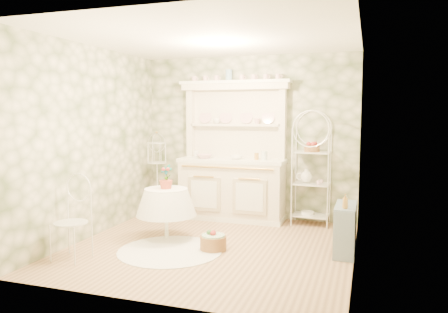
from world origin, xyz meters
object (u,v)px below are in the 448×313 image
(side_shelf, at_px, (345,231))
(birdcage_stand, at_px, (157,176))
(kitchen_dresser, at_px, (232,151))
(bakers_rack, at_px, (311,169))
(cafe_chair, at_px, (71,222))
(floor_basket, at_px, (213,242))
(round_table, at_px, (166,213))

(side_shelf, relative_size, birdcage_stand, 0.49)
(side_shelf, bearing_deg, kitchen_dresser, 150.25)
(bakers_rack, bearing_deg, cafe_chair, -129.68)
(side_shelf, height_order, cafe_chair, cafe_chair)
(side_shelf, bearing_deg, cafe_chair, -153.97)
(bakers_rack, relative_size, side_shelf, 2.66)
(kitchen_dresser, bearing_deg, floor_basket, -80.99)
(round_table, bearing_deg, floor_basket, -18.24)
(side_shelf, relative_size, round_table, 0.88)
(side_shelf, bearing_deg, bakers_rack, 118.18)
(kitchen_dresser, height_order, birdcage_stand, kitchen_dresser)
(bakers_rack, height_order, round_table, bakers_rack)
(cafe_chair, height_order, floor_basket, cafe_chair)
(side_shelf, height_order, floor_basket, side_shelf)
(kitchen_dresser, height_order, bakers_rack, kitchen_dresser)
(bakers_rack, distance_m, side_shelf, 1.54)
(cafe_chair, bearing_deg, side_shelf, 22.77)
(side_shelf, distance_m, cafe_chair, 3.38)
(round_table, distance_m, birdcage_stand, 1.54)
(cafe_chair, bearing_deg, round_table, 58.15)
(round_table, relative_size, cafe_chair, 0.82)
(side_shelf, bearing_deg, round_table, -172.74)
(bakers_rack, bearing_deg, birdcage_stand, -171.87)
(bakers_rack, distance_m, round_table, 2.37)
(side_shelf, xyz_separation_m, floor_basket, (-1.62, -0.42, -0.18))
(bakers_rack, xyz_separation_m, round_table, (-1.81, -1.45, -0.50))
(bakers_rack, distance_m, cafe_chair, 3.63)
(kitchen_dresser, relative_size, floor_basket, 7.20)
(bakers_rack, xyz_separation_m, side_shelf, (0.59, -1.29, -0.59))
(bakers_rack, distance_m, floor_basket, 2.14)
(cafe_chair, bearing_deg, bakers_rack, 45.85)
(floor_basket, bearing_deg, bakers_rack, 58.94)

